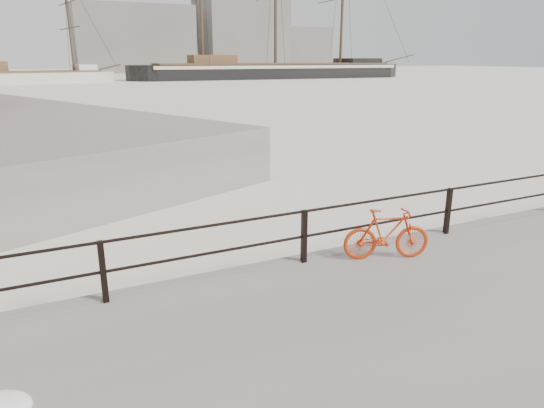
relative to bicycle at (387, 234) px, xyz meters
name	(u,v)px	position (x,y,z in m)	size (l,w,h in m)	color
ground	(439,246)	(2.05, 0.68, -0.84)	(400.00, 400.00, 0.00)	white
guardrail	(448,211)	(2.05, 0.53, 0.01)	(28.00, 0.10, 1.00)	black
bicycle	(387,234)	(0.00, 0.00, 0.00)	(1.62, 0.24, 0.97)	#BD300C
barque_black	(275,78)	(39.27, 84.37, -0.84)	(65.71, 21.50, 36.78)	black
schooner_mid	(35,83)	(-4.94, 83.15, -0.84)	(27.83, 11.78, 20.12)	beige
industrial_west	(133,39)	(22.05, 140.68, 8.16)	(32.00, 18.00, 18.00)	gray
industrial_mid	(241,32)	(57.05, 145.68, 11.16)	(26.00, 20.00, 24.00)	gray
industrial_east	(296,49)	(80.05, 150.68, 6.16)	(20.00, 16.00, 14.00)	gray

